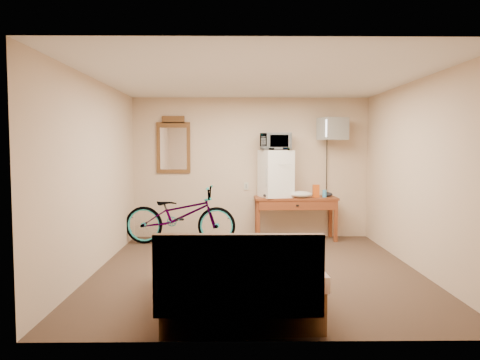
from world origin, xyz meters
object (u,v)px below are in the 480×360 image
Objects in this scene: microwave at (276,142)px; wall_mirror at (174,145)px; bed at (238,276)px; desk at (296,204)px; mini_fridge at (276,174)px; bicycle at (180,215)px; blue_cup at (325,194)px; crt_television at (333,129)px.

wall_mirror reaches higher than microwave.
microwave is 3.76m from bed.
mini_fridge is at bearing 174.83° from desk.
mini_fridge is 3.58m from bed.
bicycle is (-1.63, -0.37, -1.23)m from microwave.
mini_fridge is 0.81× the size of wall_mirror.
mini_fridge is 0.41× the size of bed.
wall_mirror is (-2.15, 0.27, 1.01)m from desk.
microwave is at bearing 176.72° from blue_cup.
crt_television is at bearing -77.82° from bicycle.
crt_television reaches higher than mini_fridge.
blue_cup is at bearing 2.03° from microwave.
wall_mirror is 0.50× the size of bed.
wall_mirror is at bearing 107.06° from bed.
blue_cup is 0.07× the size of bicycle.
mini_fridge is at bearing 179.58° from crt_television.
wall_mirror is (-2.79, 0.25, -0.29)m from crt_television.
bed is at bearing -101.39° from mini_fridge.
bed reaches higher than blue_cup.
desk is at bearing 72.97° from bed.
mini_fridge is at bearing -7.66° from wall_mirror.
blue_cup is at bearing -3.27° from mini_fridge.
crt_television is at bearing 63.88° from bed.
wall_mirror reaches higher than bicycle.
blue_cup is 0.06× the size of bed.
desk is at bearing -177.81° from crt_television.
bed is at bearing -107.03° from desk.
wall_mirror reaches higher than blue_cup.
wall_mirror is at bearing 177.66° from microwave.
bed is at bearing -96.08° from microwave.
desk is at bearing 0.12° from microwave.
wall_mirror is at bearing 172.34° from mini_fridge.
crt_television is at bearing 4.89° from microwave.
microwave is 0.27× the size of bed.
crt_television reaches higher than blue_cup.
wall_mirror is 0.54× the size of bicycle.
wall_mirror is (-2.65, 0.29, 0.84)m from blue_cup.
microwave is at bearing 78.61° from bed.
bicycle is at bearing -172.59° from blue_cup.
microwave is 0.29× the size of bicycle.
mini_fridge is 1.25m from crt_television.
desk is 1.76× the size of mini_fridge.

